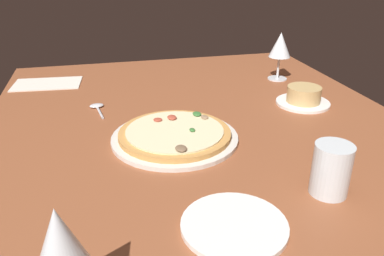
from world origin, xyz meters
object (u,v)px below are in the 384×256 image
object	(u,v)px
wine_glass_far	(280,47)
paper_menu	(47,84)
ramekin_on_saucer	(303,97)
pizza_main	(175,135)
spoon	(97,107)
water_glass	(331,172)
wine_glass_near	(60,246)
side_plate	(234,225)

from	to	relation	value
wine_glass_far	paper_menu	world-z (taller)	wine_glass_far
ramekin_on_saucer	wine_glass_far	bearing A→B (deg)	172.99
paper_menu	pizza_main	bearing A→B (deg)	38.30
wine_glass_far	spoon	world-z (taller)	wine_glass_far
water_glass	wine_glass_near	bearing A→B (deg)	-69.86
pizza_main	wine_glass_near	world-z (taller)	wine_glass_near
wine_glass_near	spoon	size ratio (longest dim) A/B	1.49
paper_menu	spoon	world-z (taller)	spoon
water_glass	spoon	world-z (taller)	water_glass
wine_glass_far	side_plate	distance (cm)	83.67
wine_glass_far	wine_glass_near	world-z (taller)	wine_glass_near
wine_glass_far	side_plate	size ratio (longest dim) A/B	0.91
wine_glass_near	paper_menu	world-z (taller)	wine_glass_near
ramekin_on_saucer	water_glass	size ratio (longest dim) A/B	1.56
ramekin_on_saucer	paper_menu	world-z (taller)	ramekin_on_saucer
wine_glass_near	pizza_main	bearing A→B (deg)	153.99
wine_glass_near	water_glass	size ratio (longest dim) A/B	1.64
pizza_main	wine_glass_near	distance (cm)	51.21
pizza_main	water_glass	xyz separation A→B (cm)	(28.43, 23.57, 3.27)
wine_glass_far	paper_menu	bearing A→B (deg)	-99.46
water_glass	wine_glass_far	bearing A→B (deg)	162.87
ramekin_on_saucer	wine_glass_near	bearing A→B (deg)	-46.80
side_plate	spoon	world-z (taller)	spoon
ramekin_on_saucer	water_glass	world-z (taller)	water_glass
wine_glass_far	pizza_main	bearing A→B (deg)	-49.13
ramekin_on_saucer	paper_menu	bearing A→B (deg)	-116.24
wine_glass_far	water_glass	world-z (taller)	wine_glass_far
pizza_main	paper_menu	distance (cm)	61.27
water_glass	side_plate	xyz separation A→B (cm)	(5.56, -20.43, -4.02)
pizza_main	ramekin_on_saucer	size ratio (longest dim) A/B	1.94
wine_glass_far	spoon	distance (cm)	64.20
wine_glass_near	side_plate	xyz separation A→B (cm)	(-11.17, 25.18, -10.66)
ramekin_on_saucer	wine_glass_far	world-z (taller)	wine_glass_far
wine_glass_near	side_plate	bearing A→B (deg)	113.93
side_plate	spoon	distance (cm)	62.09
paper_menu	spoon	distance (cm)	31.10
ramekin_on_saucer	paper_menu	xyz separation A→B (cm)	(-36.93, -74.91, -2.09)
ramekin_on_saucer	wine_glass_near	xyz separation A→B (cm)	(59.34, -63.18, 8.86)
pizza_main	ramekin_on_saucer	xyz separation A→B (cm)	(-14.19, 41.15, 1.04)
side_plate	wine_glass_far	bearing A→B (deg)	150.41
wine_glass_far	wine_glass_near	distance (cm)	106.36
pizza_main	spoon	bearing A→B (deg)	-144.20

